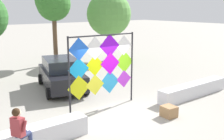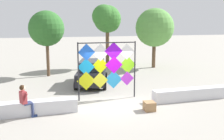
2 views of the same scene
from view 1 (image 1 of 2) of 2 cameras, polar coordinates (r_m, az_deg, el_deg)
name	(u,v)px [view 1 (image 1 of 2)]	position (r m, az deg, el deg)	size (l,w,h in m)	color
ground	(122,114)	(10.72, 1.99, -9.19)	(120.00, 120.00, 0.00)	#9E998E
plaza_ledge_right	(194,90)	(13.26, 16.62, -3.97)	(4.23, 0.59, 0.61)	silver
kite_display_rack	(102,64)	(10.93, -2.01, 1.17)	(3.18, 0.18, 3.02)	#232328
seated_vendor	(21,128)	(7.93, -18.50, -11.40)	(0.70, 0.61, 1.46)	navy
parked_car	(61,74)	(13.94, -10.53, -0.76)	(2.76, 4.34, 1.56)	black
cardboard_box_large	(169,111)	(10.64, 11.76, -8.44)	(0.48, 0.52, 0.42)	#9E754C
tree_palm_like	(108,13)	(21.29, -0.80, 11.71)	(3.36, 3.45, 5.22)	brown
tree_broadleaf	(53,4)	(20.01, -12.18, 13.19)	(2.59, 2.44, 5.51)	brown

